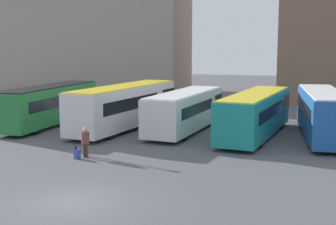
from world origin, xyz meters
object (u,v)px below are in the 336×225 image
bus_0 (50,104)px  traveler (85,140)px  bus_1 (125,105)px  bus_3 (256,113)px  bus_2 (186,110)px  suitcase (77,154)px  bus_4 (323,113)px

bus_0 → traveler: 11.57m
bus_1 → bus_3: (9.63, -0.27, -0.14)m
bus_2 → suitcase: 10.52m
bus_1 → bus_4: bus_1 is taller
bus_4 → bus_3: bearing=91.7°
bus_0 → traveler: (7.29, -8.96, -0.67)m
traveler → suitcase: (-0.33, -0.40, -0.75)m
bus_3 → traveler: 12.30m
traveler → suitcase: size_ratio=2.27×
bus_1 → bus_2: 4.58m
bus_2 → traveler: bus_2 is taller
bus_2 → bus_4: bearing=-83.7°
bus_3 → bus_4: 4.40m
traveler → suitcase: traveler is taller
bus_4 → bus_1: bearing=86.1°
bus_3 → traveler: bearing=144.0°
bus_3 → bus_4: (4.37, 0.50, 0.10)m
bus_1 → suitcase: size_ratio=16.47×
bus_1 → suitcase: (0.78, -9.52, -1.50)m
bus_1 → bus_3: size_ratio=1.06×
bus_0 → bus_2: 10.75m
bus_3 → traveler: (-8.53, -8.85, -0.61)m
bus_4 → suitcase: 16.49m
bus_4 → traveler: bearing=121.1°
bus_1 → suitcase: 9.67m
bus_1 → bus_2: bearing=-78.4°
traveler → suitcase: bearing=151.1°
bus_2 → suitcase: (-3.79, -9.72, -1.30)m
bus_1 → bus_4: size_ratio=1.12×
bus_4 → suitcase: size_ratio=14.64×
suitcase → traveler: bearing=-28.9°
bus_4 → bus_0: bearing=86.3°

